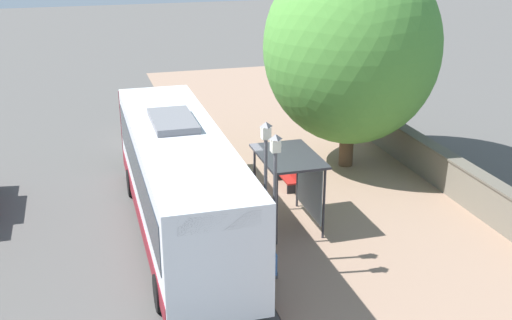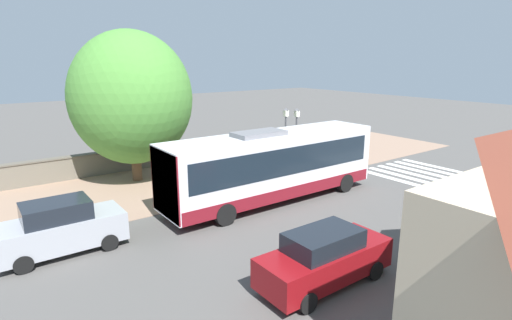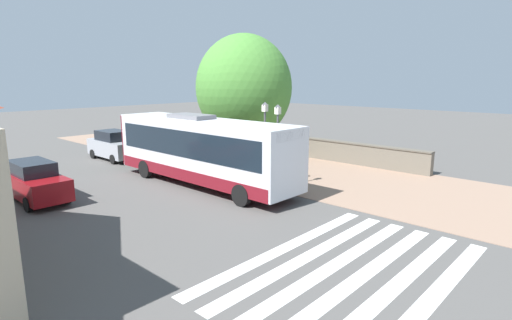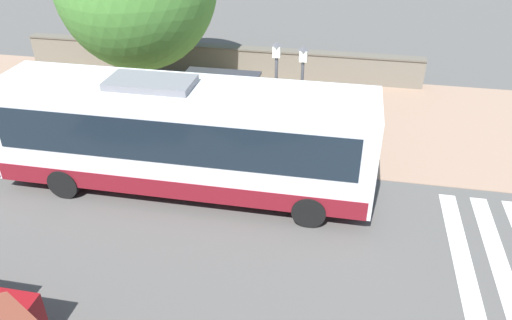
{
  "view_description": "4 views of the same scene",
  "coord_description": "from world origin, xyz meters",
  "px_view_note": "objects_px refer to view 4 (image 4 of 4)",
  "views": [
    {
      "loc": [
        4.4,
        20.26,
        9.56
      ],
      "look_at": [
        -0.63,
        2.5,
        2.64
      ],
      "focal_mm": 45.0,
      "sensor_mm": 36.0,
      "label": 1
    },
    {
      "loc": [
        16.82,
        -10.5,
        7.07
      ],
      "look_at": [
        0.22,
        1.66,
        1.86
      ],
      "focal_mm": 28.0,
      "sensor_mm": 36.0,
      "label": 2
    },
    {
      "loc": [
        14.93,
        17.75,
        5.55
      ],
      "look_at": [
        0.91,
        4.84,
        1.67
      ],
      "focal_mm": 28.0,
      "sensor_mm": 36.0,
      "label": 3
    },
    {
      "loc": [
        14.59,
        6.49,
        9.18
      ],
      "look_at": [
        1.02,
        3.85,
        0.92
      ],
      "focal_mm": 35.0,
      "sensor_mm": 36.0,
      "label": 4
    }
  ],
  "objects_px": {
    "pedestrian": "(327,151)",
    "street_lamp_far": "(301,98)",
    "bus": "(183,136)",
    "street_lamp_near": "(276,95)",
    "bus_shelter": "(221,86)",
    "bench": "(155,110)"
  },
  "relations": [
    {
      "from": "bus",
      "to": "street_lamp_far",
      "type": "xyz_separation_m",
      "value": [
        -2.07,
        3.42,
        0.64
      ]
    },
    {
      "from": "bus_shelter",
      "to": "bench",
      "type": "distance_m",
      "value": 3.56
    },
    {
      "from": "bus_shelter",
      "to": "pedestrian",
      "type": "xyz_separation_m",
      "value": [
        2.04,
        4.16,
        -1.16
      ]
    },
    {
      "from": "pedestrian",
      "to": "bench",
      "type": "bearing_deg",
      "value": -111.75
    },
    {
      "from": "bus",
      "to": "bus_shelter",
      "type": "bearing_deg",
      "value": 175.82
    },
    {
      "from": "pedestrian",
      "to": "street_lamp_near",
      "type": "distance_m",
      "value": 2.54
    },
    {
      "from": "pedestrian",
      "to": "street_lamp_far",
      "type": "height_order",
      "value": "street_lamp_far"
    },
    {
      "from": "bus_shelter",
      "to": "bench",
      "type": "xyz_separation_m",
      "value": [
        -0.84,
        -3.06,
        -1.6
      ]
    },
    {
      "from": "bench",
      "to": "pedestrian",
      "type": "bearing_deg",
      "value": 68.25
    },
    {
      "from": "pedestrian",
      "to": "street_lamp_far",
      "type": "distance_m",
      "value": 1.97
    },
    {
      "from": "street_lamp_near",
      "to": "street_lamp_far",
      "type": "xyz_separation_m",
      "value": [
        -0.01,
        0.84,
        -0.05
      ]
    },
    {
      "from": "pedestrian",
      "to": "bus_shelter",
      "type": "bearing_deg",
      "value": -116.1
    },
    {
      "from": "pedestrian",
      "to": "bench",
      "type": "height_order",
      "value": "pedestrian"
    },
    {
      "from": "pedestrian",
      "to": "street_lamp_far",
      "type": "bearing_deg",
      "value": -113.23
    },
    {
      "from": "bus_shelter",
      "to": "pedestrian",
      "type": "distance_m",
      "value": 4.77
    },
    {
      "from": "bus",
      "to": "street_lamp_near",
      "type": "relative_size",
      "value": 2.66
    },
    {
      "from": "bus",
      "to": "bus_shelter",
      "type": "xyz_separation_m",
      "value": [
        -3.67,
        0.27,
        0.16
      ]
    },
    {
      "from": "bus",
      "to": "pedestrian",
      "type": "bearing_deg",
      "value": 110.32
    },
    {
      "from": "bus_shelter",
      "to": "street_lamp_far",
      "type": "relative_size",
      "value": 0.65
    },
    {
      "from": "bus_shelter",
      "to": "pedestrian",
      "type": "bearing_deg",
      "value": 63.9
    },
    {
      "from": "street_lamp_far",
      "to": "bench",
      "type": "bearing_deg",
      "value": -111.51
    },
    {
      "from": "bus",
      "to": "street_lamp_near",
      "type": "xyz_separation_m",
      "value": [
        -2.06,
        2.58,
        0.69
      ]
    }
  ]
}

